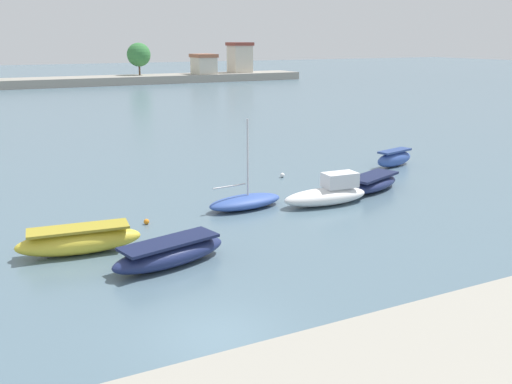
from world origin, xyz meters
TOP-DOWN VIEW (x-y plane):
  - ground_plane at (0.00, 0.00)m, footprint 400.00×400.00m
  - moored_boat_1 at (-2.43, 9.23)m, footprint 5.29×2.06m
  - moored_boat_2 at (0.54, 6.20)m, footprint 5.29×2.73m
  - moored_boat_3 at (6.76, 12.03)m, footprint 4.43×2.10m
  - moored_boat_4 at (11.14, 10.66)m, footprint 5.07×1.98m
  - moored_boat_5 at (15.20, 11.94)m, footprint 4.95×3.33m
  - moored_boat_6 at (20.81, 16.64)m, footprint 3.77×1.91m
  - mooring_buoy_0 at (12.03, 17.29)m, footprint 0.31×0.31m
  - mooring_buoy_1 at (1.23, 11.79)m, footprint 0.27×0.27m
  - distant_shoreline at (1.02, 101.35)m, footprint 122.83×8.72m

SIDE VIEW (x-z plane):
  - ground_plane at x=0.00m, z-range 0.00..0.00m
  - mooring_buoy_1 at x=1.23m, z-range 0.00..0.27m
  - mooring_buoy_0 at x=12.03m, z-range 0.00..0.31m
  - moored_boat_3 at x=6.76m, z-range -2.03..2.79m
  - moored_boat_5 at x=15.20m, z-range -0.02..0.94m
  - moored_boat_2 at x=0.54m, z-range -0.02..1.04m
  - moored_boat_1 at x=-2.43m, z-range -0.02..1.15m
  - moored_boat_6 at x=20.81m, z-range -0.02..1.17m
  - moored_boat_4 at x=11.14m, z-range -0.25..1.48m
  - distant_shoreline at x=1.02m, z-range -2.09..6.86m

